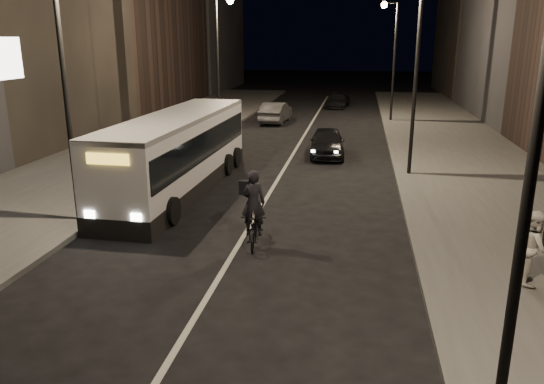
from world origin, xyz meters
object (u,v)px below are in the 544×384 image
at_px(streetlight_right_near, 522,79).
at_px(cyclist_on_bicycle, 254,221).
at_px(streetlight_left_near, 70,55).
at_px(pedestrian_woman, 535,247).
at_px(car_near, 327,142).
at_px(streetlight_left_far, 221,46).
at_px(city_bus, 178,150).
at_px(car_mid, 276,112).
at_px(streetlight_right_far, 391,45).
at_px(car_far, 338,101).
at_px(streetlight_right_mid, 411,51).

height_order(streetlight_right_near, cyclist_on_bicycle, streetlight_right_near).
bearing_deg(streetlight_left_near, pedestrian_woman, -11.50).
relative_size(streetlight_right_near, car_near, 1.93).
relative_size(streetlight_right_near, pedestrian_woman, 4.47).
bearing_deg(car_near, streetlight_left_far, 134.59).
height_order(cyclist_on_bicycle, car_near, cyclist_on_bicycle).
distance_m(streetlight_right_near, pedestrian_woman, 7.24).
distance_m(city_bus, car_mid, 18.10).
distance_m(streetlight_right_far, car_mid, 9.31).
bearing_deg(streetlight_left_near, streetlight_left_far, 90.00).
bearing_deg(car_near, pedestrian_woman, -71.48).
xyz_separation_m(streetlight_left_near, pedestrian_woman, (12.93, -2.63, -4.29)).
xyz_separation_m(city_bus, car_mid, (1.02, 18.05, -0.90)).
bearing_deg(car_far, city_bus, -93.14).
bearing_deg(streetlight_right_far, car_mid, -168.17).
bearing_deg(streetlight_right_mid, streetlight_right_far, 90.00).
relative_size(car_mid, car_far, 1.07).
bearing_deg(streetlight_right_mid, streetlight_right_near, -90.00).
height_order(streetlight_left_near, pedestrian_woman, streetlight_left_near).
bearing_deg(streetlight_left_far, car_far, 63.71).
bearing_deg(streetlight_right_mid, pedestrian_woman, -77.96).
bearing_deg(streetlight_right_near, streetlight_right_mid, 90.00).
distance_m(streetlight_right_mid, streetlight_right_far, 16.00).
relative_size(streetlight_right_mid, streetlight_left_near, 1.00).
relative_size(car_near, car_far, 1.01).
height_order(city_bus, pedestrian_woman, city_bus).
xyz_separation_m(streetlight_right_far, pedestrian_woman, (2.27, -26.63, -4.29)).
distance_m(pedestrian_woman, car_mid, 26.97).
xyz_separation_m(car_near, car_far, (-0.32, 20.11, -0.11)).
relative_size(streetlight_left_far, pedestrian_woman, 4.47).
bearing_deg(pedestrian_woman, streetlight_right_mid, 23.08).
bearing_deg(city_bus, pedestrian_woman, -30.20).
bearing_deg(streetlight_left_near, car_near, 58.57).
xyz_separation_m(streetlight_left_far, cyclist_on_bicycle, (5.80, -18.99, -4.59)).
xyz_separation_m(car_near, car_mid, (-4.37, 10.70, 0.02)).
relative_size(streetlight_right_near, streetlight_left_near, 1.00).
bearing_deg(streetlight_left_far, pedestrian_woman, -57.92).
relative_size(streetlight_right_near, streetlight_right_far, 1.00).
xyz_separation_m(streetlight_right_far, cyclist_on_bicycle, (-4.86, -24.99, -4.59)).
relative_size(pedestrian_woman, car_far, 0.43).
relative_size(cyclist_on_bicycle, car_mid, 0.51).
bearing_deg(car_far, streetlight_right_near, -77.13).
height_order(streetlight_right_far, car_mid, streetlight_right_far).
xyz_separation_m(streetlight_left_near, streetlight_left_far, (0.00, 18.00, 0.00)).
bearing_deg(car_near, streetlight_right_near, -83.41).
bearing_deg(streetlight_right_mid, streetlight_left_near, -143.12).
xyz_separation_m(city_bus, cyclist_on_bicycle, (4.07, -5.28, -0.87)).
xyz_separation_m(streetlight_left_far, car_far, (6.79, 13.75, -4.75)).
height_order(car_near, car_far, car_near).
bearing_deg(pedestrian_woman, car_far, 21.16).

